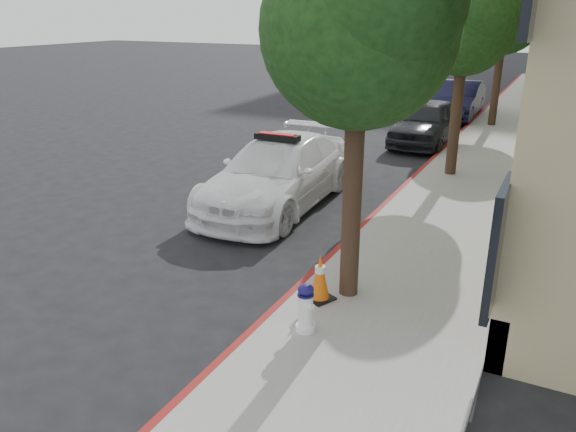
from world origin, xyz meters
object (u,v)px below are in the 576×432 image
(traffic_cone, at_px, (320,278))
(parked_car_far, at_px, (458,100))
(police_car, at_px, (278,173))
(parked_car_mid, at_px, (427,122))
(fire_hydrant, at_px, (306,308))

(traffic_cone, bearing_deg, parked_car_far, 94.31)
(police_car, distance_m, traffic_cone, 5.11)
(parked_car_far, bearing_deg, traffic_cone, -87.06)
(parked_car_far, relative_size, traffic_cone, 6.32)
(parked_car_mid, distance_m, traffic_cone, 12.52)
(police_car, height_order, traffic_cone, police_car)
(fire_hydrant, bearing_deg, traffic_cone, 126.35)
(parked_car_mid, height_order, traffic_cone, parked_car_mid)
(police_car, bearing_deg, fire_hydrant, -60.46)
(parked_car_far, bearing_deg, parked_car_mid, -91.37)
(police_car, distance_m, parked_car_mid, 8.43)
(parked_car_mid, bearing_deg, parked_car_far, 90.89)
(parked_car_far, height_order, traffic_cone, parked_car_far)
(parked_car_far, bearing_deg, fire_hydrant, -86.69)
(fire_hydrant, distance_m, traffic_cone, 0.97)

